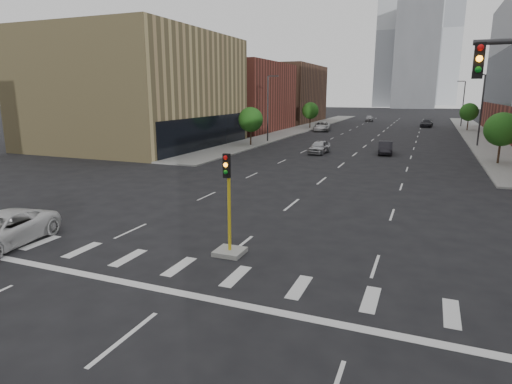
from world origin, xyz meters
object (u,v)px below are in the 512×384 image
Objects in this scene: car_far_left at (322,126)px; car_deep_right at (427,124)px; car_distant at (369,118)px; car_mid_right at (385,148)px; parked_minivan at (0,230)px; median_traffic_signal at (229,233)px; car_near_left at (319,147)px.

car_far_left is 24.06m from car_deep_right.
car_far_left is 1.42× the size of car_distant.
parked_minivan reaches higher than car_mid_right.
car_far_left is at bearing -103.64° from car_distant.
median_traffic_signal is 34.64m from car_mid_right.
car_far_left is 1.11× the size of parked_minivan.
car_mid_right is 0.79× the size of parked_minivan.
car_near_left is 0.80× the size of parked_minivan.
car_distant is at bearing 79.37° from parked_minivan.
car_near_left is 0.86× the size of car_deep_right.
car_deep_right is 1.19× the size of car_distant.
parked_minivan is at bearing -163.48° from median_traffic_signal.
car_deep_right is 18.77m from car_distant.
car_far_left is 1.19× the size of car_deep_right.
median_traffic_signal reaches higher than car_distant.
car_deep_right reaches higher than car_mid_right.
parked_minivan reaches higher than car_near_left.
car_near_left is 46.67m from car_deep_right.
car_mid_right is at bearing 84.79° from median_traffic_signal.
parked_minivan is at bearing -98.87° from car_far_left.
median_traffic_signal reaches higher than car_far_left.
car_deep_right is 0.93× the size of parked_minivan.
parked_minivan is (0.50, -64.10, -0.08)m from car_far_left.
median_traffic_signal is at bearing -89.58° from car_far_left.
car_near_left is at bearing -93.07° from car_distant.
parked_minivan reaches higher than car_distant.
median_traffic_signal is at bearing -88.88° from car_deep_right.
car_near_left reaches higher than car_distant.
car_far_left is (-13.64, 26.64, 0.13)m from car_mid_right.
parked_minivan is (-10.00, -2.97, -0.21)m from median_traffic_signal.
car_distant is at bearing 72.08° from car_far_left.
car_distant is (-9.11, 56.65, 0.02)m from car_mid_right.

